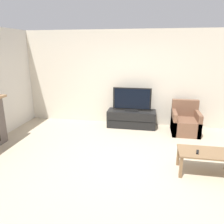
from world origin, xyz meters
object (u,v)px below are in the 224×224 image
object	(u,v)px
tv	(132,100)
armchair	(185,123)
tv_stand	(131,119)
remote	(197,152)
coffee_table	(206,155)

from	to	relation	value
tv	armchair	world-z (taller)	tv
tv_stand	tv	xyz separation A→B (m)	(0.00, -0.00, 0.55)
tv	remote	xyz separation A→B (m)	(1.38, -2.27, -0.35)
coffee_table	remote	xyz separation A→B (m)	(-0.16, -0.06, 0.07)
tv_stand	coffee_table	distance (m)	2.70
tv	armchair	bearing A→B (deg)	-7.82
tv_stand	armchair	bearing A→B (deg)	-7.90
tv_stand	coffee_table	size ratio (longest dim) A/B	1.42
tv_stand	coffee_table	world-z (taller)	tv_stand
armchair	coffee_table	size ratio (longest dim) A/B	0.89
tv_stand	coffee_table	bearing A→B (deg)	-55.20
armchair	tv	bearing A→B (deg)	172.18
armchair	coffee_table	xyz separation A→B (m)	(0.08, -2.01, 0.09)
coffee_table	tv_stand	bearing A→B (deg)	124.80
tv_stand	tv	size ratio (longest dim) A/B	1.27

